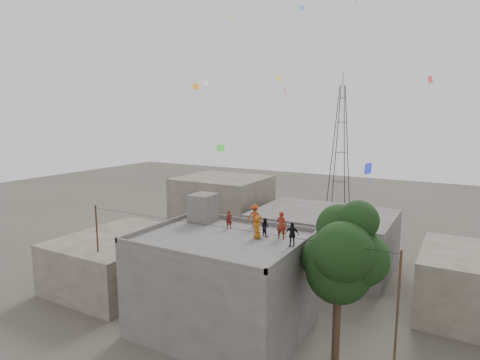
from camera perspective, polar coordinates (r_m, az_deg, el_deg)
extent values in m
plane|color=#3E3933|center=(27.53, -2.47, -20.42)|extent=(140.00, 140.00, 0.00)
cube|color=#524F4D|center=(26.18, -2.52, -14.70)|extent=(10.00, 8.00, 6.00)
cube|color=#5B5856|center=(25.11, -2.57, -8.32)|extent=(10.00, 8.00, 0.10)
cube|color=#524F4D|center=(28.32, 1.68, -5.87)|extent=(10.00, 0.15, 0.30)
cube|color=#524F4D|center=(22.00, -8.12, -10.41)|extent=(10.00, 0.15, 0.30)
cube|color=#524F4D|center=(22.93, 8.05, -9.60)|extent=(0.15, 8.00, 0.30)
cube|color=#524F4D|center=(27.89, -11.22, -6.28)|extent=(0.15, 8.00, 0.30)
cube|color=#524F4D|center=(28.63, -5.24, -3.98)|extent=(1.60, 1.80, 2.00)
cube|color=#575145|center=(34.57, -16.57, -10.82)|extent=(8.00, 10.00, 4.00)
cube|color=#524F4D|center=(37.58, 11.71, -8.20)|extent=(12.00, 9.00, 5.00)
cube|color=#575145|center=(43.99, -2.47, -4.12)|extent=(9.00, 8.00, 7.00)
cube|color=#575145|center=(32.34, 30.49, -12.78)|extent=(7.00, 8.00, 4.40)
cylinder|color=black|center=(24.41, 13.55, -19.45)|extent=(0.44, 0.44, 4.00)
cylinder|color=black|center=(23.74, 14.13, -16.00)|extent=(0.64, 0.91, 2.14)
sphere|color=black|center=(23.06, 13.85, -12.44)|extent=(3.60, 3.60, 3.60)
sphere|color=black|center=(22.82, 16.84, -10.67)|extent=(3.00, 3.00, 3.00)
sphere|color=black|center=(23.61, 12.09, -10.82)|extent=(2.80, 2.80, 2.80)
sphere|color=black|center=(21.76, 14.43, -9.86)|extent=(3.20, 3.20, 3.20)
sphere|color=black|center=(23.27, 13.96, -6.53)|extent=(2.60, 2.60, 2.60)
sphere|color=black|center=(22.58, 16.50, -5.55)|extent=(2.20, 2.20, 2.20)
cylinder|color=black|center=(30.76, -19.51, -10.14)|extent=(0.12, 0.12, 7.40)
cylinder|color=black|center=(21.75, 21.38, -18.53)|extent=(0.12, 0.12, 7.40)
cylinder|color=black|center=(23.51, -3.18, -6.62)|extent=(20.00, 0.52, 0.02)
cylinder|color=black|center=(62.13, 13.10, 4.67)|extent=(1.27, 1.27, 18.01)
cylinder|color=black|center=(61.67, 14.61, 4.58)|extent=(1.27, 1.27, 18.01)
cylinder|color=black|center=(63.31, 15.02, 4.68)|extent=(1.27, 1.27, 18.01)
cylinder|color=black|center=(63.76, 13.54, 4.77)|extent=(1.27, 1.27, 18.01)
cube|color=black|center=(63.34, 13.88, -0.20)|extent=(2.36, 0.08, 0.08)
cube|color=black|center=(63.34, 13.88, -0.20)|extent=(0.08, 2.36, 0.08)
cube|color=black|center=(62.78, 14.04, 3.86)|extent=(1.81, 0.08, 0.08)
cube|color=black|center=(62.78, 14.04, 3.86)|extent=(0.08, 1.81, 0.08)
cube|color=black|center=(62.55, 14.20, 7.96)|extent=(1.26, 0.08, 0.08)
cube|color=black|center=(62.55, 14.20, 7.96)|extent=(0.08, 1.26, 0.08)
cube|color=black|center=(62.60, 14.33, 11.26)|extent=(0.82, 0.08, 0.08)
cube|color=black|center=(62.60, 14.33, 11.26)|extent=(0.08, 0.82, 0.08)
cylinder|color=black|center=(62.78, 14.43, 13.81)|extent=(0.08, 0.08, 2.00)
imported|color=maroon|center=(24.78, 5.89, -6.42)|extent=(0.65, 0.45, 1.70)
imported|color=#9B5411|center=(24.76, 2.43, -6.75)|extent=(0.79, 0.81, 1.41)
imported|color=black|center=(25.26, 3.58, -6.72)|extent=(0.68, 0.61, 1.16)
imported|color=black|center=(23.43, 7.39, -7.71)|extent=(0.88, 0.45, 1.44)
imported|color=#A23912|center=(27.10, 2.11, -5.15)|extent=(1.18, 0.95, 1.59)
imported|color=#61140F|center=(26.93, -1.57, -5.68)|extent=(0.51, 0.43, 1.19)
plane|color=orange|center=(32.92, -6.33, 13.08)|extent=(0.47, 0.42, 0.44)
plane|color=#FF2899|center=(29.19, 6.48, 12.45)|extent=(0.41, 0.51, 0.47)
plane|color=yellow|center=(35.93, 5.51, 14.20)|extent=(0.48, 0.32, 0.42)
plane|color=#2531D4|center=(23.50, 17.75, 1.56)|extent=(0.30, 0.58, 0.62)
plane|color=silver|center=(37.62, -4.84, 13.62)|extent=(0.49, 0.50, 0.43)
plane|color=red|center=(37.66, 16.26, 23.28)|extent=(0.22, 0.45, 0.41)
plane|color=green|center=(27.82, -2.79, 4.55)|extent=(0.64, 0.53, 0.44)
plane|color=red|center=(32.45, 25.43, 12.81)|extent=(0.42, 0.45, 0.45)
plane|color=gold|center=(30.08, -1.43, 22.22)|extent=(0.33, 0.42, 0.32)
plane|color=#4D76E9|center=(38.90, 8.81, 23.05)|extent=(0.32, 0.13, 0.33)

